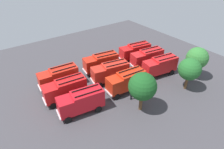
{
  "coord_description": "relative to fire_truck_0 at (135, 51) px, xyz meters",
  "views": [
    {
      "loc": [
        18.26,
        25.05,
        21.53
      ],
      "look_at": [
        0.0,
        0.0,
        1.4
      ],
      "focal_mm": 30.92,
      "sensor_mm": 36.0,
      "label": 1
    }
  ],
  "objects": [
    {
      "name": "fire_truck_4",
      "position": [
        9.59,
        3.72,
        0.0
      ],
      "size": [
        7.53,
        3.83,
        3.88
      ],
      "rotation": [
        0.0,
        0.0,
        -0.19
      ],
      "color": "red",
      "rests_on": "ground"
    },
    {
      "name": "tree_0",
      "position": [
        -4.5,
        12.29,
        2.14
      ],
      "size": [
        4.11,
        4.11,
        6.38
      ],
      "color": "brown",
      "rests_on": "ground"
    },
    {
      "name": "traffic_cone_1",
      "position": [
        4.79,
        6.19,
        -1.79
      ],
      "size": [
        0.5,
        0.5,
        0.72
      ],
      "primitive_type": "cone",
      "color": "#F2600C",
      "rests_on": "ground"
    },
    {
      "name": "fire_truck_6",
      "position": [
        0.21,
        7.68,
        0.0
      ],
      "size": [
        7.51,
        3.72,
        3.88
      ],
      "rotation": [
        0.0,
        0.0,
        -0.17
      ],
      "color": "red",
      "rests_on": "ground"
    },
    {
      "name": "fire_truck_7",
      "position": [
        9.15,
        7.85,
        0.0
      ],
      "size": [
        7.37,
        3.23,
        3.88
      ],
      "rotation": [
        0.0,
        0.0,
        -0.08
      ],
      "color": "red",
      "rests_on": "ground"
    },
    {
      "name": "firefighter_1",
      "position": [
        9.94,
        10.3,
        -1.15
      ],
      "size": [
        0.47,
        0.33,
        1.78
      ],
      "rotation": [
        0.0,
        0.0,
        4.47
      ],
      "color": "black",
      "rests_on": "ground"
    },
    {
      "name": "tree_1",
      "position": [
        -0.16,
        13.76,
        1.96
      ],
      "size": [
        3.94,
        3.94,
        6.11
      ],
      "color": "brown",
      "rests_on": "ground"
    },
    {
      "name": "fire_truck_0",
      "position": [
        0.0,
        0.0,
        0.0
      ],
      "size": [
        7.49,
        3.65,
        3.88
      ],
      "rotation": [
        0.0,
        0.0,
        -0.16
      ],
      "color": "red",
      "rests_on": "ground"
    },
    {
      "name": "fire_truck_1",
      "position": [
        9.01,
        -0.34,
        0.0
      ],
      "size": [
        7.49,
        3.66,
        3.88
      ],
      "rotation": [
        0.0,
        0.0,
        -0.16
      ],
      "color": "red",
      "rests_on": "ground"
    },
    {
      "name": "firefighter_0",
      "position": [
        0.61,
        -3.52,
        -1.12
      ],
      "size": [
        0.3,
        0.43,
        1.81
      ],
      "rotation": [
        0.0,
        0.0,
        0.05
      ],
      "color": "black",
      "rests_on": "ground"
    },
    {
      "name": "traffic_cone_0",
      "position": [
        13.66,
        4.28,
        -1.83
      ],
      "size": [
        0.45,
        0.45,
        0.64
      ],
      "primitive_type": "cone",
      "color": "#F2600C",
      "rests_on": "ground"
    },
    {
      "name": "tree_2",
      "position": [
        10.33,
        12.96,
        2.34
      ],
      "size": [
        4.31,
        4.31,
        6.67
      ],
      "color": "brown",
      "rests_on": "ground"
    },
    {
      "name": "fire_truck_2",
      "position": [
        18.2,
        -0.35,
        0.0
      ],
      "size": [
        7.37,
        3.23,
        3.88
      ],
      "rotation": [
        0.0,
        0.0,
        -0.08
      ],
      "color": "red",
      "rests_on": "ground"
    },
    {
      "name": "fire_truck_3",
      "position": [
        -0.17,
        3.66,
        0.0
      ],
      "size": [
        7.49,
        3.66,
        3.88
      ],
      "rotation": [
        0.0,
        0.0,
        -0.16
      ],
      "color": "red",
      "rests_on": "ground"
    },
    {
      "name": "fire_truck_5",
      "position": [
        18.77,
        3.68,
        0.0
      ],
      "size": [
        7.4,
        3.31,
        3.88
      ],
      "rotation": [
        0.0,
        0.0,
        -0.09
      ],
      "color": "red",
      "rests_on": "ground"
    },
    {
      "name": "ground_plane",
      "position": [
        9.25,
        3.8,
        -2.15
      ],
      "size": [
        55.41,
        55.41,
        0.0
      ],
      "primitive_type": "plane",
      "color": "#423F44"
    },
    {
      "name": "fire_truck_8",
      "position": [
        18.13,
        8.01,
        0.0
      ],
      "size": [
        7.48,
        3.59,
        3.88
      ],
      "rotation": [
        0.0,
        0.0,
        -0.14
      ],
      "color": "red",
      "rests_on": "ground"
    }
  ]
}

